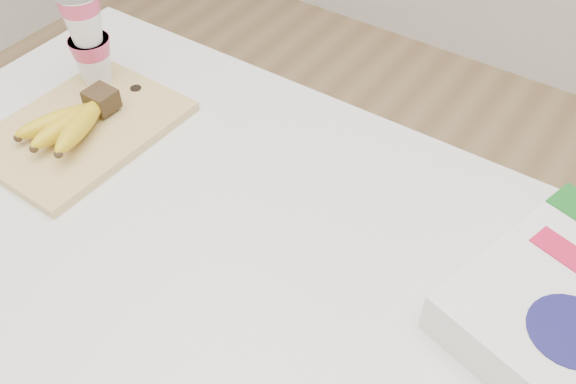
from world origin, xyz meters
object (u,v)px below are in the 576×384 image
(cutting_board, at_px, (83,128))
(bananas, at_px, (73,120))
(yogurt_stack, at_px, (87,36))
(cereal_box, at_px, (564,299))

(cutting_board, relative_size, bananas, 1.82)
(cutting_board, relative_size, yogurt_stack, 1.87)
(cutting_board, bearing_deg, cereal_box, 8.15)
(yogurt_stack, bearing_deg, cereal_box, -0.81)
(cutting_board, distance_m, yogurt_stack, 0.16)
(cutting_board, height_order, cereal_box, cereal_box)
(cutting_board, relative_size, cereal_box, 0.94)
(yogurt_stack, bearing_deg, bananas, -58.78)
(bananas, height_order, yogurt_stack, yogurt_stack)
(cereal_box, bearing_deg, yogurt_stack, -165.38)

